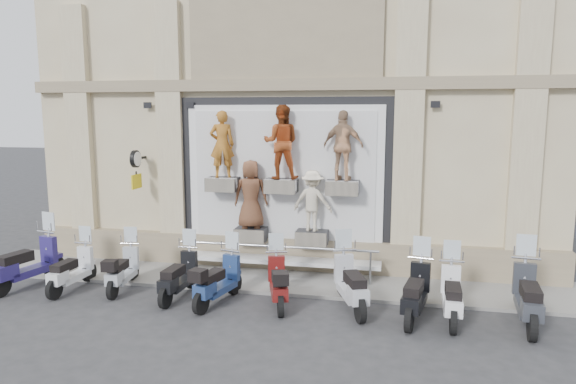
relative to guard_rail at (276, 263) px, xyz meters
name	(u,v)px	position (x,y,z in m)	size (l,w,h in m)	color
ground	(255,312)	(0.00, -2.00, -0.47)	(90.00, 90.00, 0.00)	#2F2F32
sidewalk	(277,279)	(0.00, 0.10, -0.43)	(16.00, 2.20, 0.08)	gray
building	(310,55)	(0.00, 5.00, 5.54)	(14.00, 8.60, 12.00)	beige
shop_vitrine	(284,180)	(0.05, 0.74, 1.99)	(5.60, 0.83, 4.30)	black
guard_rail	(276,263)	(0.00, 0.00, 0.00)	(5.06, 0.10, 0.93)	#9EA0A5
clock_sign_bracket	(136,164)	(-3.90, 0.47, 2.34)	(0.10, 0.80, 1.02)	black
scooter_a	(26,252)	(-5.75, -1.59, 0.39)	(0.62, 2.11, 1.71)	navy
scooter_b	(71,261)	(-4.58, -1.56, 0.25)	(0.51, 1.75, 1.43)	silver
scooter_c	(122,261)	(-3.41, -1.31, 0.24)	(0.50, 1.73, 1.40)	#9EA4AB
scooter_d	(179,267)	(-1.90, -1.53, 0.27)	(0.53, 1.80, 1.46)	black
scooter_e	(218,271)	(-0.91, -1.71, 0.28)	(0.54, 1.83, 1.49)	navy
scooter_f	(278,273)	(0.39, -1.53, 0.27)	(0.53, 1.80, 1.47)	#5C110F
scooter_g	(351,273)	(1.95, -1.45, 0.34)	(0.58, 1.97, 1.60)	#B0B1B8
scooter_h	(416,281)	(3.28, -1.70, 0.32)	(0.57, 1.94, 1.58)	black
scooter_i	(452,284)	(3.99, -1.64, 0.29)	(0.54, 1.87, 1.52)	white
scooter_j	(529,284)	(5.42, -1.59, 0.38)	(0.60, 2.07, 1.68)	#292C33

